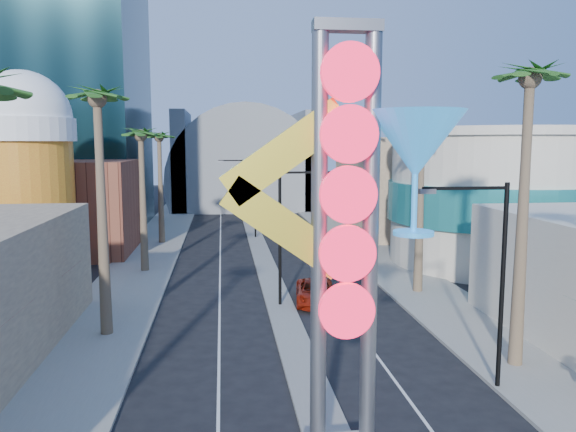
{
  "coord_description": "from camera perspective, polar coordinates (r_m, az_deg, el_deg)",
  "views": [
    {
      "loc": [
        -3.24,
        -11.54,
        9.4
      ],
      "look_at": [
        0.52,
        20.46,
        5.26
      ],
      "focal_mm": 35.0,
      "sensor_mm": 36.0,
      "label": 1
    }
  ],
  "objects": [
    {
      "name": "sidewalk_west",
      "position": [
        47.88,
        -14.12,
        -4.13
      ],
      "size": [
        5.0,
        100.0,
        0.15
      ],
      "primitive_type": "cube",
      "color": "gray",
      "rests_on": "ground"
    },
    {
      "name": "sidewalk_east",
      "position": [
        49.15,
        8.46,
        -3.7
      ],
      "size": [
        5.0,
        100.0,
        0.15
      ],
      "primitive_type": "cube",
      "color": "gray",
      "rests_on": "ground"
    },
    {
      "name": "median",
      "position": [
        50.52,
        -2.92,
        -3.32
      ],
      "size": [
        1.6,
        84.0,
        0.15
      ],
      "primitive_type": "cube",
      "color": "gray",
      "rests_on": "ground"
    },
    {
      "name": "brick_filler_west",
      "position": [
        51.44,
        -21.03,
        0.81
      ],
      "size": [
        10.0,
        10.0,
        8.0
      ],
      "primitive_type": "cube",
      "color": "brown",
      "rests_on": "ground"
    },
    {
      "name": "filler_east",
      "position": [
        62.73,
        11.19,
        3.16
      ],
      "size": [
        10.0,
        20.0,
        10.0
      ],
      "primitive_type": "cube",
      "color": "#90765D",
      "rests_on": "ground"
    },
    {
      "name": "beer_mug",
      "position": [
        43.79,
        -25.1,
        4.6
      ],
      "size": [
        7.0,
        7.0,
        14.5
      ],
      "color": "#D05C1B",
      "rests_on": "ground"
    },
    {
      "name": "turquoise_building",
      "position": [
        46.85,
        20.3,
        1.78
      ],
      "size": [
        16.6,
        16.6,
        10.6
      ],
      "color": "beige",
      "rests_on": "ground"
    },
    {
      "name": "canopy",
      "position": [
        83.76,
        -4.49,
        3.82
      ],
      "size": [
        22.0,
        16.0,
        22.0
      ],
      "color": "slate",
      "rests_on": "ground"
    },
    {
      "name": "neon_sign",
      "position": [
        15.21,
        8.85,
        -0.68
      ],
      "size": [
        6.53,
        2.6,
        12.55
      ],
      "color": "gray",
      "rests_on": "ground"
    },
    {
      "name": "streetlight_0",
      "position": [
        32.09,
        0.14,
        -0.78
      ],
      "size": [
        3.79,
        0.25,
        8.0
      ],
      "color": "black",
      "rests_on": "ground"
    },
    {
      "name": "streetlight_1",
      "position": [
        55.79,
        -3.92,
        2.66
      ],
      "size": [
        3.79,
        0.25,
        8.0
      ],
      "color": "black",
      "rests_on": "ground"
    },
    {
      "name": "streetlight_2",
      "position": [
        22.41,
        19.95,
        -4.88
      ],
      "size": [
        3.45,
        0.25,
        8.0
      ],
      "color": "black",
      "rests_on": "ground"
    },
    {
      "name": "palm_1",
      "position": [
        28.17,
        -18.77,
        9.84
      ],
      "size": [
        2.4,
        2.4,
        12.7
      ],
      "color": "brown",
      "rests_on": "ground"
    },
    {
      "name": "palm_2",
      "position": [
        41.94,
        -14.72,
        7.2
      ],
      "size": [
        2.4,
        2.4,
        11.2
      ],
      "color": "brown",
      "rests_on": "ground"
    },
    {
      "name": "palm_3",
      "position": [
        53.85,
        -12.95,
        7.22
      ],
      "size": [
        2.4,
        2.4,
        11.2
      ],
      "color": "brown",
      "rests_on": "ground"
    },
    {
      "name": "palm_5",
      "position": [
        24.85,
        23.29,
        11.05
      ],
      "size": [
        2.4,
        2.4,
        13.2
      ],
      "color": "brown",
      "rests_on": "ground"
    },
    {
      "name": "palm_6",
      "position": [
        35.71,
        13.48,
        7.97
      ],
      "size": [
        2.4,
        2.4,
        11.7
      ],
      "color": "brown",
      "rests_on": "ground"
    },
    {
      "name": "palm_7",
      "position": [
        47.18,
        8.44,
        8.97
      ],
      "size": [
        2.4,
        2.4,
        12.7
      ],
      "color": "brown",
      "rests_on": "ground"
    },
    {
      "name": "red_pickup",
      "position": [
        33.65,
        2.78,
        -7.72
      ],
      "size": [
        2.83,
        5.08,
        1.34
      ],
      "primitive_type": "imported",
      "rotation": [
        0.0,
        0.0,
        -0.13
      ],
      "color": "#9D1E0C",
      "rests_on": "ground"
    }
  ]
}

